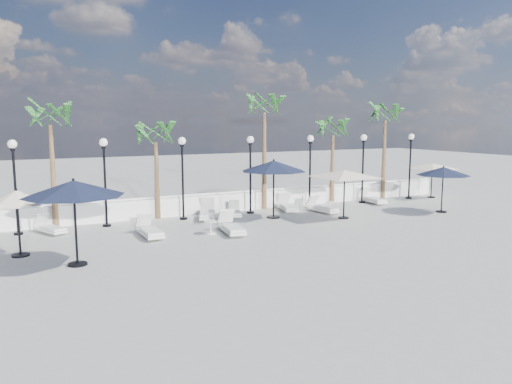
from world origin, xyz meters
name	(u,v)px	position (x,y,z in m)	size (l,w,h in m)	color
ground	(325,241)	(0.00, 0.00, 0.00)	(100.00, 100.00, 0.00)	#969691
balustrade	(242,201)	(0.00, 7.50, 0.47)	(26.00, 0.30, 1.01)	white
lamppost_0	(14,173)	(-10.50, 6.50, 2.49)	(0.36, 0.36, 3.84)	black
lamppost_1	(105,170)	(-7.00, 6.50, 2.49)	(0.36, 0.36, 3.84)	black
lamppost_2	(182,166)	(-3.50, 6.50, 2.49)	(0.36, 0.36, 3.84)	black
lamppost_3	(250,163)	(0.00, 6.50, 2.49)	(0.36, 0.36, 3.84)	black
lamppost_4	(310,161)	(3.50, 6.50, 2.49)	(0.36, 0.36, 3.84)	black
lamppost_5	(363,159)	(7.00, 6.50, 2.49)	(0.36, 0.36, 3.84)	black
lamppost_6	(410,157)	(10.50, 6.50, 2.49)	(0.36, 0.36, 3.84)	black
palm_0	(50,122)	(-9.00, 7.30, 4.53)	(2.60, 2.60, 5.50)	brown
palm_1	(156,139)	(-4.50, 7.30, 3.75)	(2.60, 2.60, 4.70)	brown
palm_2	(264,110)	(1.20, 7.30, 5.12)	(2.60, 2.60, 6.10)	brown
palm_3	(333,132)	(5.50, 7.30, 3.95)	(2.60, 2.60, 4.90)	brown
palm_4	(385,118)	(9.20, 7.30, 4.73)	(2.60, 2.60, 5.70)	brown
lounger_0	(150,230)	(-5.85, 3.72, 0.26)	(0.68, 2.05, 0.76)	silver
lounger_1	(50,228)	(-9.33, 6.22, 0.22)	(1.24, 1.85, 0.66)	silver
lounger_2	(231,227)	(-2.70, 2.81, 0.26)	(0.97, 2.17, 0.78)	silver
lounger_3	(235,212)	(-1.02, 6.15, 0.21)	(1.08, 1.75, 0.62)	silver
lounger_4	(207,213)	(-2.41, 6.22, 0.27)	(1.47, 2.28, 0.82)	silver
lounger_5	(322,208)	(3.28, 5.03, 0.24)	(0.85, 1.99, 0.72)	silver
lounger_6	(288,206)	(1.98, 6.22, 0.26)	(1.19, 2.16, 0.77)	silver
lounger_7	(372,199)	(7.44, 6.17, 0.26)	(0.83, 2.08, 0.76)	silver
side_table_0	(211,226)	(-3.49, 3.11, 0.32)	(0.55, 0.55, 0.53)	silver
side_table_1	(144,225)	(-5.81, 4.66, 0.31)	(0.53, 0.53, 0.51)	silver
side_table_2	(330,205)	(3.95, 5.23, 0.29)	(0.49, 0.49, 0.48)	silver
parasol_navy_left	(74,189)	(-8.96, 0.86, 2.46)	(3.17, 3.17, 2.79)	black
parasol_navy_mid	(274,166)	(0.44, 4.92, 2.46)	(3.12, 3.12, 2.80)	black
parasol_navy_right	(443,171)	(8.71, 2.36, 2.07)	(2.63, 2.63, 2.35)	black
parasol_cream_sq_a	(345,170)	(3.34, 3.31, 2.29)	(5.03, 5.03, 2.47)	black
parasol_cream_sq_b	(433,164)	(12.00, 6.20, 2.05)	(4.42, 4.42, 2.22)	black
parasol_cream_small	(17,198)	(-10.54, 2.88, 1.99)	(1.89, 1.89, 2.33)	black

